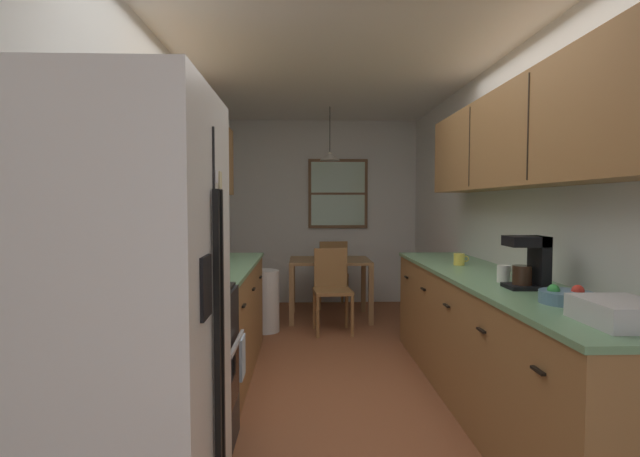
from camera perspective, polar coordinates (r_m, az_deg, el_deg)
ground_plane at (r=4.31m, az=1.95°, el=-15.87°), size 12.00×12.00×0.00m
wall_left at (r=4.21m, az=-16.68°, el=1.25°), size 0.10×9.00×2.55m
wall_right at (r=4.39m, az=19.86°, el=1.26°), size 0.10×9.00×2.55m
wall_back at (r=6.73m, az=0.40°, el=1.97°), size 4.40×0.10×2.55m
ceiling_slab at (r=4.25m, az=2.01°, el=19.32°), size 4.40×9.00×0.08m
refrigerator at (r=2.03m, az=-21.97°, el=-10.79°), size 0.70×0.82×1.83m
stove_range at (r=2.84m, az=-17.07°, el=-16.10°), size 0.66×0.62×1.10m
microwave_over_range at (r=2.73m, az=-19.77°, el=7.96°), size 0.39×0.58×0.36m
counter_left at (r=4.03m, az=-12.40°, el=-10.60°), size 0.64×1.91×0.90m
upper_cabinets_left at (r=3.92m, az=-14.79°, el=8.79°), size 0.33×1.99×0.63m
counter_right at (r=3.55m, az=19.76°, el=-12.57°), size 0.64×3.18×0.90m
upper_cabinets_right at (r=3.46m, az=22.66°, el=9.92°), size 0.33×2.86×0.65m
dining_table at (r=5.79m, az=1.17°, el=-4.82°), size 0.97×0.75×0.72m
dining_chair_near at (r=5.24m, az=1.43°, el=-6.84°), size 0.43×0.43×0.90m
dining_chair_far at (r=6.39m, az=1.47°, el=-5.06°), size 0.44×0.44×0.90m
pendant_light at (r=5.77m, az=1.18°, el=8.67°), size 0.25×0.25×0.64m
back_window at (r=6.67m, az=2.16°, el=4.18°), size 0.83×0.05×0.96m
trash_bin at (r=5.28m, az=-6.57°, el=-8.60°), size 0.31×0.31×0.67m
storage_canister at (r=3.16m, az=-15.14°, el=-4.33°), size 0.11×0.11×0.19m
dish_towel at (r=2.91m, az=-9.26°, el=-14.95°), size 0.02×0.16×0.24m
coffee_maker at (r=3.03m, az=23.90°, el=-3.58°), size 0.22×0.18×0.31m
mug_by_coffeemaker at (r=3.99m, az=16.33°, el=-3.56°), size 0.12×0.09×0.09m
mug_spare at (r=3.21m, az=21.13°, el=-5.08°), size 0.12×0.08×0.11m
fruit_bowl at (r=2.67m, az=27.33°, el=-7.20°), size 0.25×0.25×0.09m
dish_rack at (r=2.32m, az=32.24°, el=-8.48°), size 0.28×0.34×0.10m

